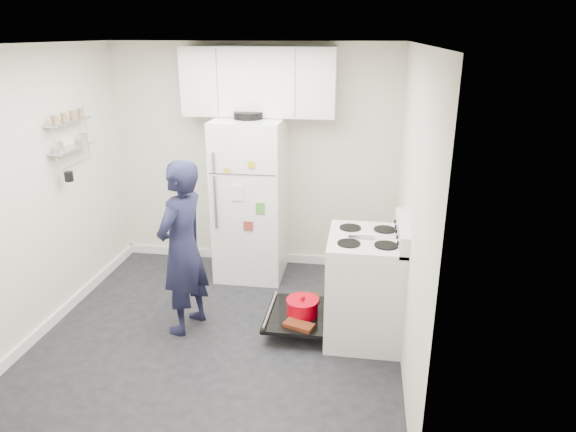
% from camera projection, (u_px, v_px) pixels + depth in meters
% --- Properties ---
extents(room, '(3.21, 3.21, 2.51)m').
position_uv_depth(room, '(213.00, 205.00, 4.32)').
color(room, black).
rests_on(room, ground).
extents(electric_range, '(0.66, 0.76, 1.10)m').
position_uv_depth(electric_range, '(363.00, 288.00, 4.51)').
color(electric_range, silver).
rests_on(electric_range, ground).
extents(open_oven_door, '(0.55, 0.71, 0.23)m').
position_uv_depth(open_oven_door, '(299.00, 311.00, 4.67)').
color(open_oven_door, black).
rests_on(open_oven_door, ground).
extents(refrigerator, '(0.72, 0.74, 1.81)m').
position_uv_depth(refrigerator, '(250.00, 199.00, 5.56)').
color(refrigerator, white).
rests_on(refrigerator, ground).
extents(upper_cabinets, '(1.60, 0.33, 0.70)m').
position_uv_depth(upper_cabinets, '(259.00, 82.00, 5.31)').
color(upper_cabinets, silver).
rests_on(upper_cabinets, room).
extents(wall_shelf_rack, '(0.14, 0.60, 0.61)m').
position_uv_depth(wall_shelf_rack, '(70.00, 135.00, 4.80)').
color(wall_shelf_rack, '#B2B2B7').
rests_on(wall_shelf_rack, room).
extents(person, '(0.53, 0.66, 1.59)m').
position_uv_depth(person, '(182.00, 248.00, 4.51)').
color(person, '#171833').
rests_on(person, ground).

